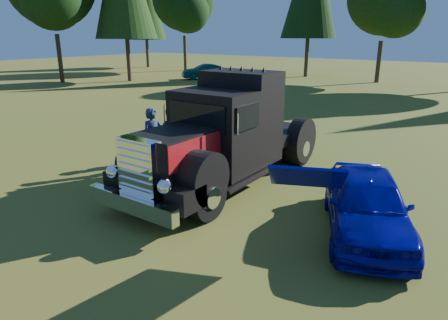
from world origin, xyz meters
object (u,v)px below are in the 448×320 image
spectator_far (173,134)px  distant_teal_car (205,72)px  diamond_t_truck (223,138)px  hotrod_coupe (366,203)px  spectator_near (153,139)px

spectator_far → distant_teal_car: spectator_far is taller
diamond_t_truck → spectator_far: diamond_t_truck is taller
diamond_t_truck → hotrod_coupe: 4.21m
hotrod_coupe → spectator_far: size_ratio=2.52×
diamond_t_truck → spectator_near: bearing=-176.6°
diamond_t_truck → distant_teal_car: (-16.89, 20.85, -0.61)m
spectator_near → spectator_far: (-0.07, 0.93, -0.07)m
diamond_t_truck → spectator_far: size_ratio=4.16×
distant_teal_car → diamond_t_truck: bearing=-11.4°
spectator_far → distant_teal_car: (-14.34, 20.07, -0.19)m
diamond_t_truck → distant_teal_car: size_ratio=1.76×
hotrod_coupe → distant_teal_car: bearing=134.2°
hotrod_coupe → spectator_far: hotrod_coupe is taller
spectator_near → distant_teal_car: (-14.41, 21.00, -0.26)m
hotrod_coupe → spectator_near: bearing=175.1°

